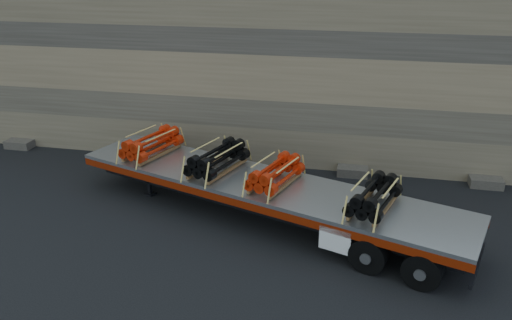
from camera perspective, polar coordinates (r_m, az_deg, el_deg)
The scene contains 7 objects.
ground at distance 16.30m, azimuth 3.31°, elevation -7.80°, with size 120.00×120.00×0.00m, color black.
rock_wall at distance 21.07m, azimuth 6.29°, elevation 9.42°, with size 44.00×3.00×7.00m, color #7A6B54.
trailer at distance 16.56m, azimuth 0.58°, elevation -4.58°, with size 13.56×2.61×1.36m, color #A8ABB0, non-canonical shape.
bundle_front at distance 18.67m, azimuth -11.82°, elevation 1.77°, with size 1.14×2.29×0.81m, color red, non-canonical shape.
bundle_midfront at distance 16.94m, azimuth -4.42°, elevation 0.07°, with size 1.17×2.34×0.83m, color black, non-canonical shape.
bundle_midrear at distance 15.87m, azimuth 2.22°, elevation -1.61°, with size 1.07×2.15×0.76m, color red, non-canonical shape.
bundle_rear at distance 14.77m, azimuth 13.34°, elevation -4.16°, with size 1.08×2.16×0.76m, color black, non-canonical shape.
Camera 1 is at (1.99, -13.95, 8.20)m, focal length 35.00 mm.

